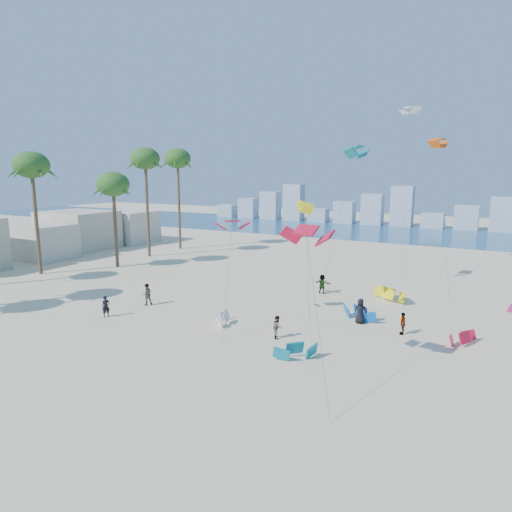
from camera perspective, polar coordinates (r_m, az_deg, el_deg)
The scene contains 10 objects.
ground at distance 27.49m, azimuth -22.91°, elevation -14.15°, with size 220.00×220.00×0.00m, color beige.
ocean at distance 90.00m, azimuth 15.83°, elevation 3.07°, with size 220.00×220.00×0.00m, color navy.
kitesurfer_near at distance 36.99m, azimuth -18.55°, elevation -6.11°, with size 0.62×0.41×1.69m, color black.
kitesurfer_mid at distance 30.86m, azimuth 2.75°, elevation -8.99°, with size 0.76×0.60×1.57m, color gray.
kitesurfers_far at distance 36.23m, azimuth 12.33°, elevation -6.07°, with size 33.78×11.71×1.90m.
grounded_kites at distance 35.65m, azimuth 15.77°, elevation -7.22°, with size 20.92×20.12×1.07m.
flying_kites at distance 36.99m, azimuth 20.77°, elevation 10.04°, with size 28.18×35.50×18.49m.
palm_row at distance 52.49m, azimuth -24.94°, elevation 9.64°, with size 8.93×44.80×14.55m.
beachfront_buildings at distance 65.24m, azimuth -27.15°, elevation 1.96°, with size 11.50×43.00×6.00m.
distant_skyline at distance 99.65m, azimuth 16.60°, elevation 5.51°, with size 85.00×3.00×8.40m.
Camera 1 is at (20.18, -15.00, 11.11)m, focal length 31.44 mm.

